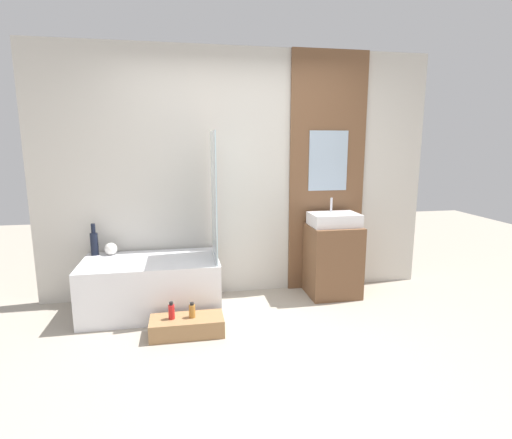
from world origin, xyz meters
The scene contains 12 objects.
ground_plane centered at (0.00, 0.00, 0.00)m, with size 12.00×12.00×0.00m, color #A39989.
wall_tiled_back centered at (0.00, 1.58, 1.30)m, with size 4.20×0.06×2.60m, color beige.
wall_wood_accent centered at (0.97, 1.53, 1.31)m, with size 0.85×0.04×2.60m.
bathtub centered at (-0.93, 1.17, 0.27)m, with size 1.30×0.72×0.53m.
glass_shower_screen centered at (-0.31, 1.11, 1.14)m, with size 0.01×0.56×1.22m, color silver.
wooden_step_bench centered at (-0.60, 0.61, 0.08)m, with size 0.63×0.29×0.15m, color #997047.
vanity_cabinet centered at (0.97, 1.27, 0.39)m, with size 0.53×0.47×0.77m, color brown.
sink centered at (0.97, 1.27, 0.84)m, with size 0.51×0.36×0.29m.
vase_tall_dark centered at (-1.49, 1.44, 0.66)m, with size 0.07×0.07×0.32m.
vase_round_light centered at (-1.33, 1.42, 0.59)m, with size 0.12×0.12×0.12m, color silver.
bottle_soap_primary centered at (-0.73, 0.61, 0.22)m, with size 0.05×0.05×0.15m.
bottle_soap_secondary centered at (-0.56, 0.61, 0.22)m, with size 0.05×0.05×0.14m.
Camera 1 is at (-0.60, -2.66, 1.64)m, focal length 28.00 mm.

